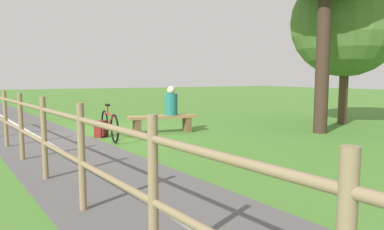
% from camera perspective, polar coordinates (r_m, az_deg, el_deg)
% --- Properties ---
extents(ground_plane, '(80.00, 80.00, 0.00)m').
position_cam_1_polar(ground_plane, '(9.59, -12.80, -3.00)').
color(ground_plane, '#477A2D').
extents(paved_path, '(6.10, 36.02, 0.02)m').
position_cam_1_polar(paved_path, '(5.47, -13.80, -9.77)').
color(paved_path, '#565454').
rests_on(paved_path, ground_plane).
extents(path_centre_line, '(3.63, 31.82, 0.00)m').
position_cam_1_polar(path_centre_line, '(5.47, -13.80, -9.67)').
color(path_centre_line, silver).
rests_on(path_centre_line, paved_path).
extents(bench, '(1.90, 0.63, 0.48)m').
position_cam_1_polar(bench, '(9.49, -4.76, -0.93)').
color(bench, '#937047').
rests_on(bench, ground_plane).
extents(person_seated, '(0.38, 0.38, 0.78)m').
position_cam_1_polar(person_seated, '(9.52, -3.37, 2.03)').
color(person_seated, '#1E6B66').
rests_on(person_seated, bench).
extents(bicycle, '(0.14, 1.66, 0.85)m').
position_cam_1_polar(bicycle, '(8.66, -13.21, -1.59)').
color(bicycle, black).
rests_on(bicycle, ground_plane).
extents(backpack, '(0.36, 0.35, 0.42)m').
position_cam_1_polar(backpack, '(9.10, -14.43, -2.21)').
color(backpack, maroon).
rests_on(backpack, ground_plane).
extents(fence_roadside, '(1.69, 12.16, 1.21)m').
position_cam_1_polar(fence_roadside, '(5.51, -22.81, -2.52)').
color(fence_roadside, '#847051').
rests_on(fence_roadside, ground_plane).
extents(tree_near_bench, '(3.39, 3.39, 4.90)m').
position_cam_1_polar(tree_near_bench, '(12.33, 23.69, 13.55)').
color(tree_near_bench, '#473323').
rests_on(tree_near_bench, ground_plane).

